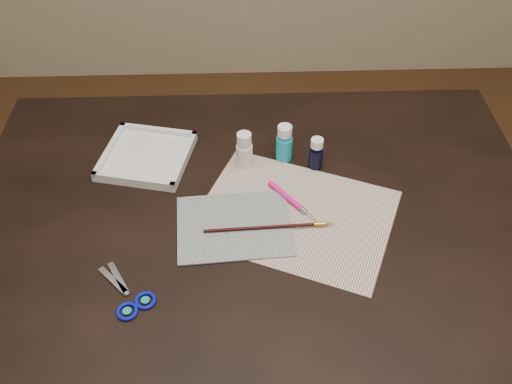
{
  "coord_description": "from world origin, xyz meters",
  "views": [
    {
      "loc": [
        -0.03,
        -0.89,
        1.67
      ],
      "look_at": [
        0.0,
        0.0,
        0.8
      ],
      "focal_mm": 40.0,
      "sensor_mm": 36.0,
      "label": 1
    }
  ],
  "objects_px": {
    "paint_bottle_cyan": "(284,143)",
    "palette_tray": "(147,156)",
    "paper": "(295,215)",
    "paint_bottle_navy": "(316,153)",
    "scissors": "(120,290)",
    "paint_bottle_white": "(244,150)",
    "canvas": "(234,226)"
  },
  "relations": [
    {
      "from": "paper",
      "to": "canvas",
      "type": "relative_size",
      "value": 1.69
    },
    {
      "from": "paint_bottle_navy",
      "to": "scissors",
      "type": "xyz_separation_m",
      "value": [
        -0.42,
        -0.36,
        -0.04
      ]
    },
    {
      "from": "paper",
      "to": "paint_bottle_cyan",
      "type": "bearing_deg",
      "value": 93.52
    },
    {
      "from": "paper",
      "to": "palette_tray",
      "type": "bearing_deg",
      "value": 149.9
    },
    {
      "from": "paint_bottle_cyan",
      "to": "scissors",
      "type": "distance_m",
      "value": 0.52
    },
    {
      "from": "paper",
      "to": "scissors",
      "type": "xyz_separation_m",
      "value": [
        -0.36,
        -0.19,
        0.0
      ]
    },
    {
      "from": "scissors",
      "to": "paint_bottle_cyan",
      "type": "bearing_deg",
      "value": -85.25
    },
    {
      "from": "paint_bottle_cyan",
      "to": "paint_bottle_navy",
      "type": "relative_size",
      "value": 1.16
    },
    {
      "from": "paint_bottle_navy",
      "to": "paper",
      "type": "bearing_deg",
      "value": -110.94
    },
    {
      "from": "paper",
      "to": "paint_bottle_white",
      "type": "xyz_separation_m",
      "value": [
        -0.11,
        0.17,
        0.05
      ]
    },
    {
      "from": "paint_bottle_navy",
      "to": "scissors",
      "type": "height_order",
      "value": "paint_bottle_navy"
    },
    {
      "from": "paint_bottle_navy",
      "to": "palette_tray",
      "type": "bearing_deg",
      "value": 174.41
    },
    {
      "from": "canvas",
      "to": "paint_bottle_white",
      "type": "distance_m",
      "value": 0.21
    },
    {
      "from": "paint_bottle_cyan",
      "to": "paint_bottle_navy",
      "type": "bearing_deg",
      "value": -24.65
    },
    {
      "from": "paint_bottle_navy",
      "to": "scissors",
      "type": "distance_m",
      "value": 0.55
    },
    {
      "from": "paint_bottle_white",
      "to": "scissors",
      "type": "distance_m",
      "value": 0.45
    },
    {
      "from": "paper",
      "to": "paint_bottle_cyan",
      "type": "relative_size",
      "value": 4.3
    },
    {
      "from": "palette_tray",
      "to": "canvas",
      "type": "bearing_deg",
      "value": -47.46
    },
    {
      "from": "paper",
      "to": "paint_bottle_navy",
      "type": "bearing_deg",
      "value": 69.06
    },
    {
      "from": "scissors",
      "to": "palette_tray",
      "type": "relative_size",
      "value": 0.81
    },
    {
      "from": "paint_bottle_cyan",
      "to": "scissors",
      "type": "bearing_deg",
      "value": -131.67
    },
    {
      "from": "paper",
      "to": "paint_bottle_cyan",
      "type": "distance_m",
      "value": 0.2
    },
    {
      "from": "paint_bottle_cyan",
      "to": "palette_tray",
      "type": "relative_size",
      "value": 0.48
    },
    {
      "from": "paper",
      "to": "scissors",
      "type": "bearing_deg",
      "value": -151.54
    },
    {
      "from": "canvas",
      "to": "paint_bottle_navy",
      "type": "bearing_deg",
      "value": 44.18
    },
    {
      "from": "canvas",
      "to": "paint_bottle_white",
      "type": "bearing_deg",
      "value": 82.49
    },
    {
      "from": "paint_bottle_white",
      "to": "paint_bottle_cyan",
      "type": "bearing_deg",
      "value": 13.9
    },
    {
      "from": "paper",
      "to": "canvas",
      "type": "bearing_deg",
      "value": -167.51
    },
    {
      "from": "paper",
      "to": "paint_bottle_cyan",
      "type": "xyz_separation_m",
      "value": [
        -0.01,
        0.2,
        0.05
      ]
    },
    {
      "from": "paint_bottle_white",
      "to": "scissors",
      "type": "xyz_separation_m",
      "value": [
        -0.25,
        -0.37,
        -0.04
      ]
    },
    {
      "from": "paint_bottle_cyan",
      "to": "paint_bottle_navy",
      "type": "xyz_separation_m",
      "value": [
        0.07,
        -0.03,
        -0.01
      ]
    },
    {
      "from": "paint_bottle_white",
      "to": "paint_bottle_navy",
      "type": "relative_size",
      "value": 1.15
    }
  ]
}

